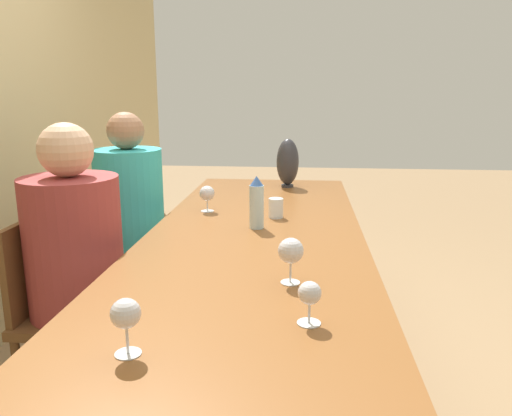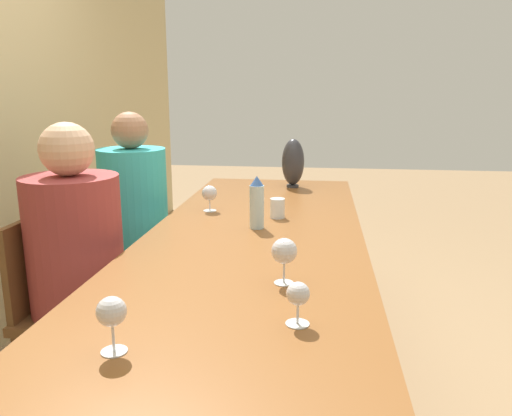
{
  "view_description": "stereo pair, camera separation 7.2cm",
  "coord_description": "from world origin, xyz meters",
  "px_view_note": "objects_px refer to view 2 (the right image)",
  "views": [
    {
      "loc": [
        -2.05,
        -0.2,
        1.36
      ],
      "look_at": [
        0.1,
        0.0,
        0.86
      ],
      "focal_mm": 35.0,
      "sensor_mm": 36.0,
      "label": 1
    },
    {
      "loc": [
        -2.04,
        -0.27,
        1.36
      ],
      "look_at": [
        0.1,
        0.0,
        0.86
      ],
      "focal_mm": 35.0,
      "sensor_mm": 36.0,
      "label": 2
    }
  ],
  "objects_px": {
    "person_near": "(80,262)",
    "person_far": "(137,219)",
    "vase": "(293,162)",
    "wine_glass_2": "(111,313)",
    "wine_glass_0": "(284,252)",
    "water_bottle": "(256,203)",
    "water_tumbler": "(277,208)",
    "wine_glass_1": "(298,295)",
    "chair_near": "(66,303)",
    "wine_glass_3": "(210,194)",
    "chair_far": "(126,254)"
  },
  "relations": [
    {
      "from": "wine_glass_0",
      "to": "wine_glass_2",
      "type": "bearing_deg",
      "value": 142.7
    },
    {
      "from": "water_bottle",
      "to": "water_tumbler",
      "type": "xyz_separation_m",
      "value": [
        0.2,
        -0.08,
        -0.07
      ]
    },
    {
      "from": "vase",
      "to": "wine_glass_1",
      "type": "distance_m",
      "value": 1.95
    },
    {
      "from": "wine_glass_0",
      "to": "wine_glass_3",
      "type": "relative_size",
      "value": 1.13
    },
    {
      "from": "person_far",
      "to": "wine_glass_2",
      "type": "bearing_deg",
      "value": -161.32
    },
    {
      "from": "water_tumbler",
      "to": "person_near",
      "type": "xyz_separation_m",
      "value": [
        -0.47,
        0.8,
        -0.15
      ]
    },
    {
      "from": "water_bottle",
      "to": "vase",
      "type": "height_order",
      "value": "vase"
    },
    {
      "from": "water_tumbler",
      "to": "wine_glass_0",
      "type": "bearing_deg",
      "value": -173.69
    },
    {
      "from": "wine_glass_0",
      "to": "chair_near",
      "type": "relative_size",
      "value": 0.18
    },
    {
      "from": "vase",
      "to": "wine_glass_3",
      "type": "xyz_separation_m",
      "value": [
        -0.71,
        0.39,
        -0.07
      ]
    },
    {
      "from": "wine_glass_0",
      "to": "person_far",
      "type": "height_order",
      "value": "person_far"
    },
    {
      "from": "chair_near",
      "to": "chair_far",
      "type": "xyz_separation_m",
      "value": [
        0.69,
        0.0,
        0.0
      ]
    },
    {
      "from": "vase",
      "to": "chair_far",
      "type": "bearing_deg",
      "value": 123.13
    },
    {
      "from": "wine_glass_1",
      "to": "chair_near",
      "type": "bearing_deg",
      "value": 57.19
    },
    {
      "from": "person_far",
      "to": "wine_glass_3",
      "type": "bearing_deg",
      "value": -105.06
    },
    {
      "from": "wine_glass_2",
      "to": "wine_glass_0",
      "type": "bearing_deg",
      "value": -37.3
    },
    {
      "from": "vase",
      "to": "wine_glass_2",
      "type": "xyz_separation_m",
      "value": [
        -2.15,
        0.31,
        -0.06
      ]
    },
    {
      "from": "wine_glass_2",
      "to": "chair_near",
      "type": "height_order",
      "value": "wine_glass_2"
    },
    {
      "from": "water_bottle",
      "to": "person_far",
      "type": "distance_m",
      "value": 0.86
    },
    {
      "from": "chair_near",
      "to": "person_far",
      "type": "height_order",
      "value": "person_far"
    },
    {
      "from": "water_bottle",
      "to": "wine_glass_3",
      "type": "relative_size",
      "value": 1.79
    },
    {
      "from": "water_tumbler",
      "to": "wine_glass_2",
      "type": "relative_size",
      "value": 0.69
    },
    {
      "from": "person_near",
      "to": "water_tumbler",
      "type": "bearing_deg",
      "value": -59.51
    },
    {
      "from": "vase",
      "to": "wine_glass_0",
      "type": "xyz_separation_m",
      "value": [
        -1.66,
        -0.06,
        -0.05
      ]
    },
    {
      "from": "chair_far",
      "to": "person_far",
      "type": "height_order",
      "value": "person_far"
    },
    {
      "from": "water_bottle",
      "to": "wine_glass_1",
      "type": "height_order",
      "value": "water_bottle"
    },
    {
      "from": "wine_glass_1",
      "to": "wine_glass_3",
      "type": "bearing_deg",
      "value": 22.52
    },
    {
      "from": "wine_glass_0",
      "to": "chair_far",
      "type": "relative_size",
      "value": 0.18
    },
    {
      "from": "wine_glass_1",
      "to": "wine_glass_3",
      "type": "height_order",
      "value": "wine_glass_3"
    },
    {
      "from": "wine_glass_0",
      "to": "wine_glass_3",
      "type": "bearing_deg",
      "value": 25.59
    },
    {
      "from": "water_tumbler",
      "to": "person_far",
      "type": "xyz_separation_m",
      "value": [
        0.22,
        0.8,
        -0.14
      ]
    },
    {
      "from": "wine_glass_1",
      "to": "water_bottle",
      "type": "bearing_deg",
      "value": 13.91
    },
    {
      "from": "chair_near",
      "to": "person_far",
      "type": "xyz_separation_m",
      "value": [
        0.69,
        -0.08,
        0.2
      ]
    },
    {
      "from": "wine_glass_1",
      "to": "person_near",
      "type": "height_order",
      "value": "person_near"
    },
    {
      "from": "person_near",
      "to": "person_far",
      "type": "height_order",
      "value": "person_far"
    },
    {
      "from": "wine_glass_2",
      "to": "person_far",
      "type": "bearing_deg",
      "value": 18.68
    },
    {
      "from": "wine_glass_0",
      "to": "wine_glass_1",
      "type": "distance_m",
      "value": 0.29
    },
    {
      "from": "person_near",
      "to": "wine_glass_3",
      "type": "bearing_deg",
      "value": -37.76
    },
    {
      "from": "wine_glass_1",
      "to": "chair_near",
      "type": "height_order",
      "value": "wine_glass_1"
    },
    {
      "from": "wine_glass_1",
      "to": "wine_glass_2",
      "type": "distance_m",
      "value": 0.47
    },
    {
      "from": "water_tumbler",
      "to": "wine_glass_2",
      "type": "xyz_separation_m",
      "value": [
        -1.34,
        0.28,
        0.05
      ]
    },
    {
      "from": "wine_glass_3",
      "to": "chair_far",
      "type": "relative_size",
      "value": 0.16
    },
    {
      "from": "wine_glass_1",
      "to": "person_near",
      "type": "xyz_separation_m",
      "value": [
        0.67,
        0.95,
        -0.19
      ]
    },
    {
      "from": "wine_glass_0",
      "to": "vase",
      "type": "bearing_deg",
      "value": 2.23
    },
    {
      "from": "wine_glass_1",
      "to": "wine_glass_2",
      "type": "height_order",
      "value": "wine_glass_2"
    },
    {
      "from": "water_tumbler",
      "to": "chair_near",
      "type": "bearing_deg",
      "value": 118.15
    },
    {
      "from": "water_tumbler",
      "to": "wine_glass_1",
      "type": "height_order",
      "value": "wine_glass_1"
    },
    {
      "from": "wine_glass_0",
      "to": "wine_glass_1",
      "type": "bearing_deg",
      "value": -168.61
    },
    {
      "from": "wine_glass_0",
      "to": "wine_glass_1",
      "type": "relative_size",
      "value": 1.27
    },
    {
      "from": "vase",
      "to": "wine_glass_1",
      "type": "relative_size",
      "value": 2.6
    }
  ]
}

